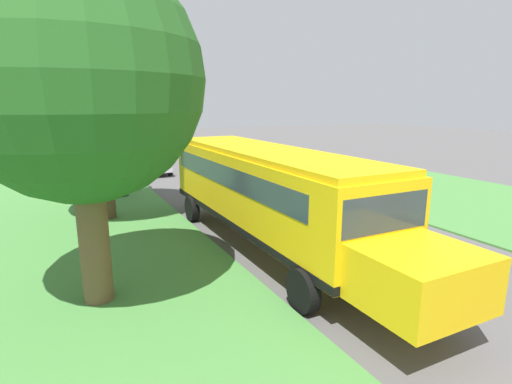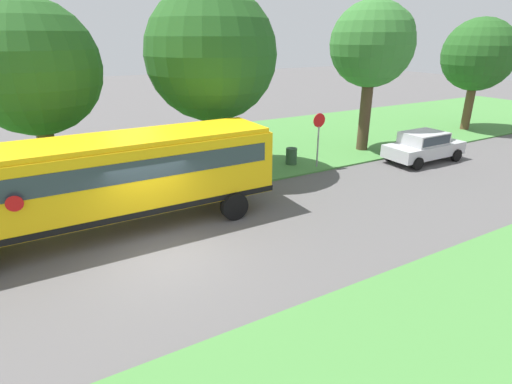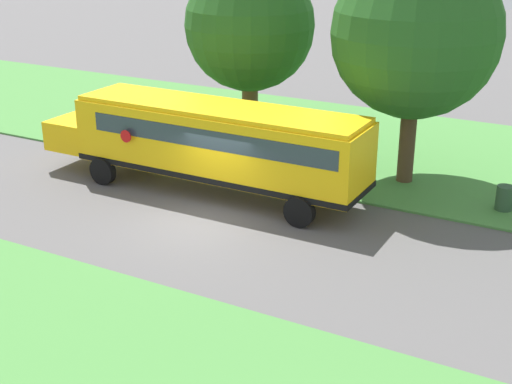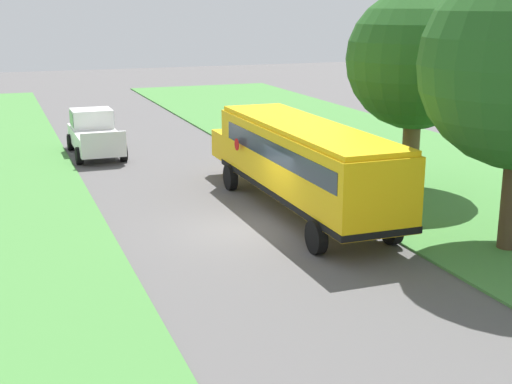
# 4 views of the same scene
# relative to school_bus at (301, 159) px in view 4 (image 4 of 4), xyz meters

# --- Properties ---
(ground_plane) EXTENTS (120.00, 120.00, 0.00)m
(ground_plane) POSITION_rel_school_bus_xyz_m (2.53, 1.01, -1.92)
(ground_plane) COLOR #565454
(grass_verge) EXTENTS (12.00, 80.00, 0.08)m
(grass_verge) POSITION_rel_school_bus_xyz_m (-7.47, 1.01, -1.88)
(grass_verge) COLOR #47843D
(grass_verge) RESTS_ON ground
(school_bus) EXTENTS (2.84, 12.42, 3.16)m
(school_bus) POSITION_rel_school_bus_xyz_m (0.00, 0.00, 0.00)
(school_bus) COLOR yellow
(school_bus) RESTS_ON ground
(pickup_truck) EXTENTS (2.28, 5.40, 2.10)m
(pickup_truck) POSITION_rel_school_bus_xyz_m (5.23, -12.64, -0.85)
(pickup_truck) COLOR silver
(pickup_truck) RESTS_ON ground
(oak_tree_beside_bus) EXTENTS (5.22, 5.22, 7.65)m
(oak_tree_beside_bus) POSITION_rel_school_bus_xyz_m (-5.35, -1.46, 3.08)
(oak_tree_beside_bus) COLOR brown
(oak_tree_beside_bus) RESTS_ON ground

